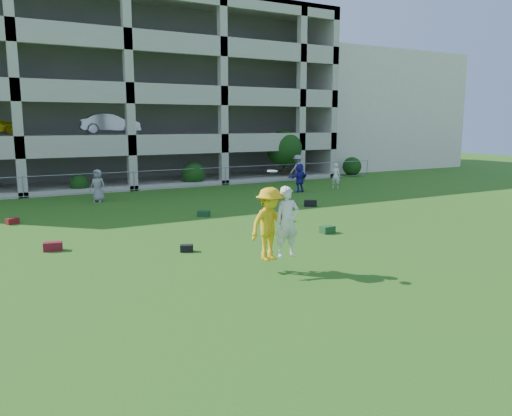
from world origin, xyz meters
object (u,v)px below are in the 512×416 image
frisbee_contest (274,223)px  parking_garage (98,95)px  bystander_c (98,186)px  crate_d (283,218)px  bystander_d (300,178)px  bystander_f (298,169)px  bystander_e (336,176)px  stucco_building (345,112)px

frisbee_contest → parking_garage: size_ratio=0.08×
bystander_c → crate_d: bystander_c is taller
bystander_d → crate_d: bearing=36.4°
bystander_c → bystander_f: 13.79m
bystander_e → frisbee_contest: bearing=98.2°
stucco_building → crate_d: bearing=-133.7°
crate_d → parking_garage: (-2.83, 20.86, 5.86)m
stucco_building → bystander_d: bearing=-136.1°
bystander_f → crate_d: 13.76m
stucco_building → parking_garage: 23.04m
frisbee_contest → parking_garage: parking_garage is taller
crate_d → frisbee_contest: size_ratio=0.14×
stucco_building → bystander_e: stucco_building is taller
bystander_f → bystander_d: bearing=47.8°
bystander_c → bystander_f: bystander_f is taller
stucco_building → bystander_e: size_ratio=10.27×
bystander_e → parking_garage: (-11.27, 13.46, 5.24)m
bystander_f → crate_d: bystander_f is taller
bystander_f → parking_garage: 15.50m
bystander_e → crate_d: 11.25m
bystander_e → crate_d: bearing=92.5°
bystander_c → bystander_d: (11.05, -1.98, 0.00)m
crate_d → bystander_e: bearing=41.2°
bystander_e → frisbee_contest: size_ratio=0.64×
bystander_d → parking_garage: parking_garage is taller
stucco_building → frisbee_contest: (-24.16, -27.03, -3.67)m
bystander_c → frisbee_contest: (1.56, -14.88, 0.50)m
stucco_building → parking_garage: parking_garage is taller
bystander_d → frisbee_contest: frisbee_contest is taller
bystander_c → bystander_f: (13.63, 2.09, 0.10)m
bystander_d → frisbee_contest: size_ratio=0.68×
frisbee_contest → parking_garage: 27.16m
bystander_d → parking_garage: size_ratio=0.06×
bystander_c → bystander_d: bearing=30.0°
stucco_building → bystander_c: 28.75m
bystander_d → crate_d: bystander_d is taller
stucco_building → bystander_c: (-25.72, -12.15, -4.17)m
bystander_e → bystander_f: bearing=-33.2°
stucco_building → bystander_c: bearing=-154.7°
bystander_c → crate_d: bearing=-18.2°
bystander_e → crate_d: bystander_e is taller
bystander_c → bystander_e: bearing=33.6°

